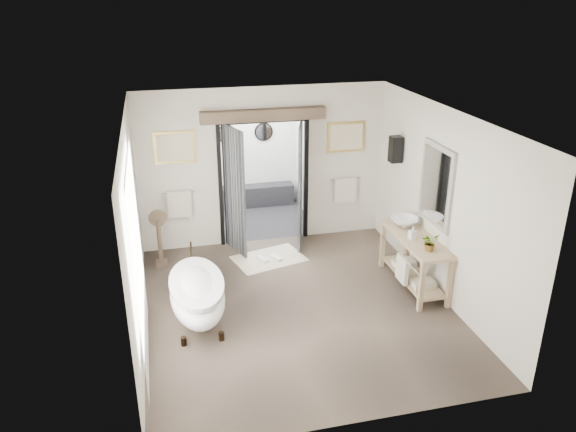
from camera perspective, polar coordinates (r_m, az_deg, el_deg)
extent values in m
plane|color=brown|center=(8.59, 0.95, -9.23)|extent=(5.00, 5.00, 0.00)
cube|color=beige|center=(5.80, 7.29, -9.60)|extent=(4.50, 0.02, 2.90)
cube|color=beige|center=(7.72, -15.39, -1.78)|extent=(0.02, 5.00, 2.90)
cube|color=beige|center=(8.73, 15.47, 1.07)|extent=(0.02, 5.00, 2.90)
cube|color=beige|center=(10.05, -11.08, 4.31)|extent=(1.45, 0.02, 2.90)
cube|color=beige|center=(10.60, 5.65, 5.57)|extent=(1.45, 0.02, 2.90)
cube|color=beige|center=(9.93, -2.62, 11.35)|extent=(1.60, 0.02, 0.60)
cube|color=white|center=(7.48, 1.09, 10.02)|extent=(4.50, 5.00, 0.02)
cube|color=white|center=(7.21, -14.98, -4.38)|extent=(0.02, 2.20, 2.70)
cube|color=#9E9991|center=(8.81, 14.85, 3.07)|extent=(0.05, 0.95, 1.25)
cube|color=silver|center=(8.79, 14.68, 3.05)|extent=(0.01, 0.80, 1.10)
cube|color=black|center=(9.85, 10.89, 6.68)|extent=(0.20, 0.20, 0.45)
sphere|color=#FFCC8C|center=(9.85, 10.89, 6.68)|extent=(0.10, 0.10, 0.10)
cube|color=#27272C|center=(11.64, -3.34, -0.35)|extent=(2.20, 2.00, 0.01)
cube|color=white|center=(10.92, -3.64, 11.80)|extent=(2.20, 2.00, 0.02)
cube|color=white|center=(12.16, -4.34, 6.85)|extent=(2.20, 0.02, 2.50)
cube|color=white|center=(11.09, -9.11, 5.07)|extent=(0.02, 2.00, 2.50)
cube|color=white|center=(11.45, 1.97, 5.90)|extent=(0.02, 2.00, 2.50)
cube|color=#27272C|center=(12.31, -4.06, 2.03)|extent=(2.00, 0.35, 0.45)
cylinder|color=silver|center=(11.99, -6.27, 8.28)|extent=(0.40, 0.03, 0.40)
cylinder|color=silver|center=(12.11, -2.47, 8.54)|extent=(0.40, 0.03, 0.40)
cube|color=black|center=(10.20, -6.90, 3.05)|extent=(0.07, 0.10, 2.30)
cube|color=black|center=(10.48, 1.82, 3.75)|extent=(0.07, 0.10, 2.30)
cube|color=black|center=(9.99, -2.59, 9.66)|extent=(1.67, 0.10, 0.07)
cube|color=black|center=(9.89, -5.49, 2.49)|extent=(0.28, 0.78, 2.30)
cube|color=black|center=(10.11, 1.25, 3.05)|extent=(0.28, 0.78, 2.30)
cube|color=brown|center=(9.87, -2.49, 10.21)|extent=(2.20, 0.20, 0.20)
cube|color=tan|center=(9.90, -11.42, 6.84)|extent=(0.72, 0.03, 0.57)
cube|color=beige|center=(9.89, -11.42, 6.82)|extent=(0.62, 0.01, 0.47)
cube|color=tan|center=(10.46, 5.91, 8.00)|extent=(0.72, 0.03, 0.57)
cube|color=beige|center=(10.45, 5.94, 7.98)|extent=(0.62, 0.01, 0.47)
cylinder|color=silver|center=(10.10, -11.07, 2.41)|extent=(0.60, 0.02, 0.02)
cube|color=beige|center=(10.16, -10.97, 1.21)|extent=(0.42, 0.08, 0.48)
cylinder|color=silver|center=(10.65, 5.81, 3.78)|extent=(0.60, 0.02, 0.02)
cube|color=beige|center=(10.71, 5.80, 2.63)|extent=(0.42, 0.08, 0.48)
cylinder|color=black|center=(7.87, -10.55, -12.40)|extent=(0.08, 0.08, 0.12)
cylinder|color=black|center=(7.90, -6.77, -12.03)|extent=(0.08, 0.08, 0.12)
cylinder|color=black|center=(8.91, -11.07, -7.97)|extent=(0.08, 0.08, 0.12)
cylinder|color=black|center=(8.93, -7.78, -7.66)|extent=(0.08, 0.08, 0.12)
ellipsoid|color=white|center=(8.22, -9.21, -7.90)|extent=(0.78, 1.74, 0.55)
cylinder|color=black|center=(8.77, -9.80, -3.41)|extent=(0.03, 0.03, 0.22)
cube|color=tan|center=(8.51, 13.42, -6.92)|extent=(0.07, 0.07, 0.85)
cube|color=tan|center=(8.71, 16.14, -6.48)|extent=(0.07, 0.07, 0.85)
cube|color=tan|center=(9.69, 9.59, -2.81)|extent=(0.07, 0.07, 0.85)
cube|color=tan|center=(9.87, 12.06, -2.52)|extent=(0.07, 0.07, 0.85)
cube|color=tan|center=(9.01, 12.90, -2.29)|extent=(0.55, 1.60, 0.05)
cube|color=tan|center=(9.31, 12.55, -6.01)|extent=(0.45, 1.50, 0.03)
cylinder|color=silver|center=(9.00, 11.23, -3.77)|extent=(0.02, 1.40, 0.02)
cube|color=beige|center=(8.97, 11.52, -5.33)|extent=(0.06, 0.34, 0.42)
cube|color=beige|center=(9.00, 13.53, -6.66)|extent=(0.35, 0.25, 0.10)
cube|color=beige|center=(9.55, 11.69, -4.71)|extent=(0.35, 0.25, 0.10)
cube|color=brown|center=(10.02, -12.69, -4.68)|extent=(0.20, 0.20, 0.07)
cylinder|color=brown|center=(9.84, -12.89, -2.53)|extent=(0.08, 0.08, 0.77)
cylinder|color=silver|center=(9.68, -13.11, -0.16)|extent=(0.27, 0.02, 0.27)
cylinder|color=brown|center=(9.67, -13.11, -0.19)|extent=(0.31, 0.01, 0.31)
cube|color=beige|center=(9.99, -1.94, -4.35)|extent=(1.36, 1.08, 0.01)
cube|color=white|center=(9.91, -2.59, -4.38)|extent=(0.19, 0.28, 0.05)
cube|color=white|center=(9.95, -1.22, -4.24)|extent=(0.19, 0.28, 0.05)
imported|color=white|center=(9.33, 11.77, -0.62)|extent=(0.60, 0.60, 0.16)
imported|color=gray|center=(8.56, 14.23, -2.60)|extent=(0.30, 0.28, 0.28)
imported|color=gray|center=(8.90, 12.52, -1.66)|extent=(0.11, 0.11, 0.21)
imported|color=gray|center=(9.55, 10.84, -0.02)|extent=(0.14, 0.14, 0.15)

